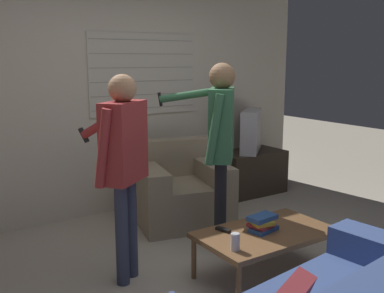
# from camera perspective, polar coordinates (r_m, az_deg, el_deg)

# --- Properties ---
(ground_plane) EXTENTS (16.00, 16.00, 0.00)m
(ground_plane) POSITION_cam_1_polar(r_m,az_deg,el_deg) (3.71, 3.82, -16.53)
(ground_plane) COLOR #B2A893
(wall_back) EXTENTS (5.20, 0.08, 2.55)m
(wall_back) POSITION_cam_1_polar(r_m,az_deg,el_deg) (5.08, -9.87, 5.98)
(wall_back) COLOR beige
(wall_back) RESTS_ON ground_plane
(armchair_beige) EXTENTS (1.11, 1.05, 0.85)m
(armchair_beige) POSITION_cam_1_polar(r_m,az_deg,el_deg) (4.84, -1.57, -5.59)
(armchair_beige) COLOR gray
(armchair_beige) RESTS_ON ground_plane
(coffee_table) EXTENTS (1.08, 0.64, 0.38)m
(coffee_table) POSITION_cam_1_polar(r_m,az_deg,el_deg) (3.67, 9.35, -11.05)
(coffee_table) COLOR brown
(coffee_table) RESTS_ON ground_plane
(tv_stand) EXTENTS (0.87, 0.49, 0.55)m
(tv_stand) POSITION_cam_1_polar(r_m,az_deg,el_deg) (5.88, 7.41, -3.24)
(tv_stand) COLOR #33281E
(tv_stand) RESTS_ON ground_plane
(tv) EXTENTS (0.62, 0.60, 0.53)m
(tv) POSITION_cam_1_polar(r_m,az_deg,el_deg) (5.77, 7.51, 1.99)
(tv) COLOR #B2B2B7
(tv) RESTS_ON tv_stand
(person_left_standing) EXTENTS (0.51, 0.78, 1.61)m
(person_left_standing) POSITION_cam_1_polar(r_m,az_deg,el_deg) (3.41, -8.76, -0.91)
(person_left_standing) COLOR #33384C
(person_left_standing) RESTS_ON ground_plane
(person_right_standing) EXTENTS (0.54, 0.83, 1.69)m
(person_right_standing) POSITION_cam_1_polar(r_m,az_deg,el_deg) (3.95, 3.58, 1.77)
(person_right_standing) COLOR black
(person_right_standing) RESTS_ON ground_plane
(book_stack) EXTENTS (0.26, 0.20, 0.13)m
(book_stack) POSITION_cam_1_polar(r_m,az_deg,el_deg) (3.63, 8.91, -9.61)
(book_stack) COLOR #284C89
(book_stack) RESTS_ON coffee_table
(soda_can) EXTENTS (0.07, 0.07, 0.13)m
(soda_can) POSITION_cam_1_polar(r_m,az_deg,el_deg) (3.27, 5.51, -11.95)
(soda_can) COLOR silver
(soda_can) RESTS_ON coffee_table
(spare_remote) EXTENTS (0.07, 0.14, 0.02)m
(spare_remote) POSITION_cam_1_polar(r_m,az_deg,el_deg) (3.61, 3.98, -10.49)
(spare_remote) COLOR black
(spare_remote) RESTS_ON coffee_table
(floor_fan) EXTENTS (0.28, 0.20, 0.35)m
(floor_fan) POSITION_cam_1_polar(r_m,az_deg,el_deg) (5.39, 2.03, -5.79)
(floor_fan) COLOR #A8A8AD
(floor_fan) RESTS_ON ground_plane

